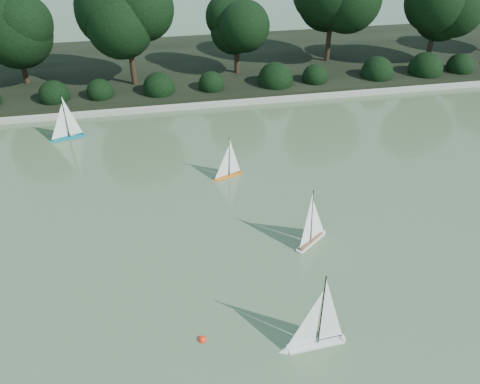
% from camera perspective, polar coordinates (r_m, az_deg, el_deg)
% --- Properties ---
extents(ground, '(80.00, 80.00, 0.00)m').
position_cam_1_polar(ground, '(9.57, 6.56, -11.05)').
color(ground, '#36462A').
rests_on(ground, ground).
extents(pond_coping, '(40.00, 0.35, 0.18)m').
position_cam_1_polar(pond_coping, '(16.92, -2.23, 10.81)').
color(pond_coping, gray).
rests_on(pond_coping, ground).
extents(far_bank, '(40.00, 8.00, 0.30)m').
position_cam_1_polar(far_bank, '(20.61, -4.08, 15.24)').
color(far_bank, black).
rests_on(far_bank, ground).
extents(tree_line, '(26.31, 3.93, 4.39)m').
position_cam_1_polar(tree_line, '(18.63, 0.31, 21.26)').
color(tree_line, black).
rests_on(tree_line, ground).
extents(shrub_hedge, '(29.10, 1.10, 1.10)m').
position_cam_1_polar(shrub_hedge, '(17.62, -2.74, 13.01)').
color(shrub_hedge, black).
rests_on(shrub_hedge, ground).
extents(sailboat_white_a, '(1.24, 0.27, 1.69)m').
position_cam_1_polar(sailboat_white_a, '(8.40, 8.69, -16.95)').
color(sailboat_white_a, silver).
rests_on(sailboat_white_a, ground).
extents(sailboat_white_b, '(0.95, 0.76, 1.48)m').
position_cam_1_polar(sailboat_white_b, '(10.49, 9.01, -4.89)').
color(sailboat_white_b, silver).
rests_on(sailboat_white_b, ground).
extents(sailboat_orange, '(0.91, 0.42, 1.26)m').
position_cam_1_polar(sailboat_orange, '(12.56, -1.73, 2.56)').
color(sailboat_orange, '#CF5E0A').
rests_on(sailboat_orange, ground).
extents(sailboat_teal, '(1.12, 0.45, 1.54)m').
position_cam_1_polar(sailboat_teal, '(15.47, -20.64, 6.86)').
color(sailboat_teal, '#057184').
rests_on(sailboat_teal, ground).
extents(race_buoy, '(0.15, 0.15, 0.15)m').
position_cam_1_polar(race_buoy, '(8.63, -4.63, -17.52)').
color(race_buoy, red).
rests_on(race_buoy, ground).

